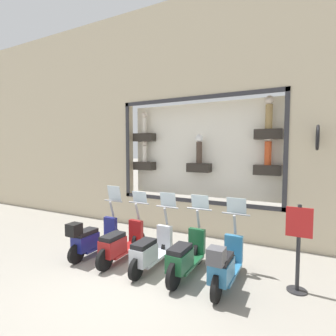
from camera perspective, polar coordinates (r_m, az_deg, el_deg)
name	(u,v)px	position (r m, az deg, el deg)	size (l,w,h in m)	color
ground_plane	(130,284)	(5.69, -8.22, -23.65)	(120.00, 120.00, 0.00)	gray
building_facade	(198,116)	(8.29, 6.56, 11.22)	(1.22, 36.00, 7.25)	beige
scooter_teal_0	(225,264)	(5.38, 12.22, -19.82)	(1.80, 0.60, 1.60)	black
scooter_green_1	(185,256)	(5.71, 3.83, -18.63)	(1.81, 0.61, 1.60)	black
scooter_silver_2	(151,250)	(6.07, -3.80, -17.45)	(1.79, 0.61, 1.59)	black
scooter_red_3	(120,243)	(6.52, -10.32, -15.86)	(1.80, 0.60, 1.55)	black
scooter_navy_4	(92,238)	(6.98, -16.27, -14.32)	(1.79, 0.60, 1.65)	black
shop_sign_post	(298,245)	(5.57, 26.52, -14.79)	(0.36, 0.45, 1.64)	#232326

